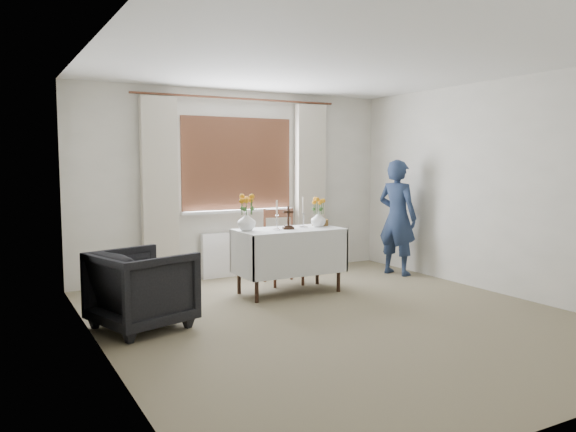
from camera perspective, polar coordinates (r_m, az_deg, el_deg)
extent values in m
plane|color=#847A5B|center=(5.68, 5.26, -10.29)|extent=(5.00, 5.00, 0.00)
cube|color=silver|center=(6.63, 0.11, -4.59)|extent=(1.24, 0.64, 0.76)
imported|color=black|center=(5.43, -14.60, -7.17)|extent=(1.01, 1.00, 0.74)
imported|color=navy|center=(7.81, 11.04, -0.15)|extent=(0.53, 0.66, 1.57)
cube|color=white|center=(7.69, -4.88, -3.81)|extent=(1.10, 0.10, 0.60)
imported|color=white|center=(6.42, -4.23, -0.53)|extent=(0.25, 0.25, 0.22)
imported|color=white|center=(6.79, 3.10, -0.32)|extent=(0.24, 0.24, 0.19)
cylinder|color=brown|center=(6.94, 3.29, -0.65)|extent=(0.24, 0.24, 0.08)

